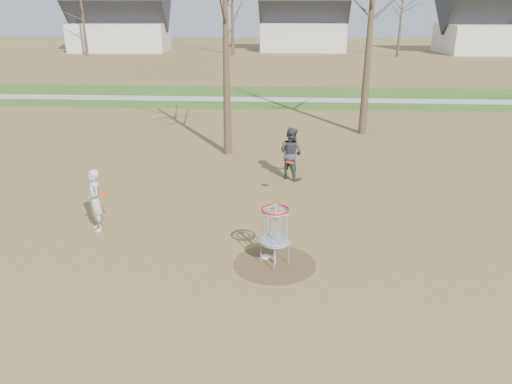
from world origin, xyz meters
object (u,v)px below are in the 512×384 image
disc_grounded (265,257)px  disc_golf_basket (275,226)px  player_standing (95,200)px  player_throwing (291,153)px

disc_grounded → disc_golf_basket: (0.21, -0.28, 0.89)m
player_standing → player_throwing: size_ratio=0.93×
player_standing → disc_golf_basket: player_standing is taller
player_throwing → disc_golf_basket: size_ratio=1.25×
player_standing → disc_grounded: 4.49m
player_throwing → disc_grounded: bearing=121.4°
disc_golf_basket → player_standing: bearing=161.3°
disc_grounded → player_standing: bearing=163.9°
player_throwing → disc_grounded: player_throwing is taller
disc_grounded → disc_golf_basket: disc_golf_basket is taller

